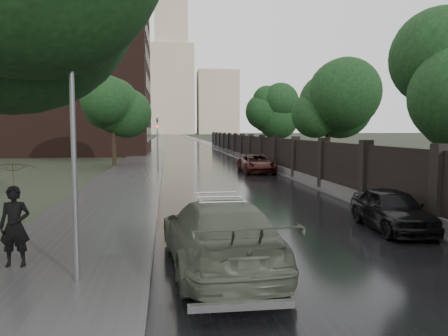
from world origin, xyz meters
TOP-DOWN VIEW (x-y plane):
  - ground at (0.00, 0.00)m, footprint 800.00×800.00m
  - road at (0.00, 190.00)m, footprint 8.00×420.00m
  - sidewalk_left at (-6.00, 190.00)m, footprint 4.00×420.00m
  - verge_right at (5.50, 190.00)m, footprint 3.00×420.00m
  - fence_right at (4.60, 32.01)m, footprint 0.45×75.72m
  - tree_left_far at (-8.00, 30.00)m, footprint 4.25×4.25m
  - tree_right_b at (7.50, 22.00)m, footprint 4.08×4.08m
  - tree_right_c at (7.50, 40.00)m, footprint 4.08×4.08m
  - lamp_post at (-5.40, 1.50)m, footprint 0.25×0.12m
  - traffic_light at (-4.30, 24.99)m, footprint 0.16×0.32m
  - brick_building at (-18.00, 52.00)m, footprint 24.00×18.00m
  - stalinist_tower at (0.00, 300.00)m, footprint 92.00×30.00m
  - volga_sedan at (-2.48, 2.32)m, footprint 2.62×5.60m
  - car_right_near at (3.30, 5.39)m, footprint 1.80×3.95m
  - car_right_far at (2.85, 23.84)m, footprint 2.24×4.80m
  - pedestrian_umbrella at (-6.90, 2.59)m, footprint 1.04×1.06m

SIDE VIEW (x-z plane):
  - ground at x=0.00m, z-range 0.00..0.00m
  - road at x=0.00m, z-range 0.00..0.02m
  - verge_right at x=5.50m, z-range 0.00..0.08m
  - sidewalk_left at x=-6.00m, z-range 0.00..0.16m
  - car_right_near at x=3.30m, z-range 0.00..1.31m
  - car_right_far at x=2.85m, z-range 0.00..1.33m
  - volga_sedan at x=-2.48m, z-range 0.00..1.58m
  - fence_right at x=4.60m, z-range -0.34..2.36m
  - pedestrian_umbrella at x=-6.90m, z-range 0.62..3.37m
  - traffic_light at x=-4.30m, z-range 0.40..4.40m
  - lamp_post at x=-5.40m, z-range 0.12..5.23m
  - tree_right_b at x=7.50m, z-range 1.44..8.46m
  - tree_right_c at x=7.50m, z-range 1.44..8.46m
  - tree_left_far at x=-8.00m, z-range 1.55..8.94m
  - brick_building at x=-18.00m, z-range 0.00..20.00m
  - stalinist_tower at x=0.00m, z-range -41.12..117.88m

